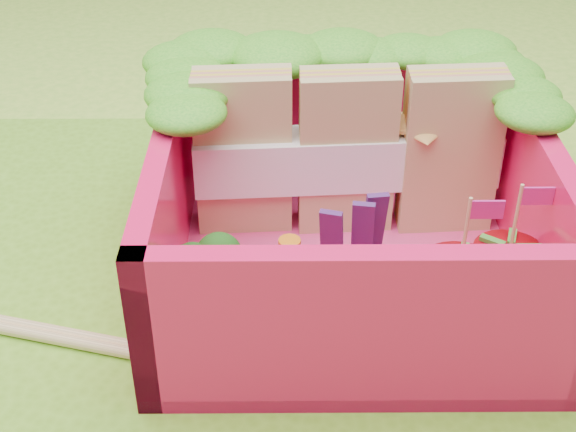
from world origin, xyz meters
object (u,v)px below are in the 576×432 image
(bento_box, at_px, (351,210))
(sandwich_stack, at_px, (348,153))
(strawberry_right, at_px, (505,277))
(strawberry_left, at_px, (456,296))
(broccoli, at_px, (194,271))

(bento_box, bearing_deg, sandwich_stack, 88.79)
(bento_box, xyz_separation_m, sandwich_stack, (0.01, 0.26, 0.07))
(strawberry_right, bearing_deg, bento_box, 153.49)
(sandwich_stack, height_order, strawberry_left, sandwich_stack)
(sandwich_stack, height_order, strawberry_right, sandwich_stack)
(sandwich_stack, bearing_deg, broccoli, -134.65)
(bento_box, relative_size, strawberry_right, 2.77)
(sandwich_stack, distance_m, broccoli, 0.75)
(strawberry_left, relative_size, strawberry_right, 1.05)
(broccoli, xyz_separation_m, strawberry_right, (0.99, 0.02, -0.04))
(bento_box, xyz_separation_m, strawberry_left, (0.30, -0.35, -0.09))
(strawberry_left, distance_m, strawberry_right, 0.21)
(bento_box, distance_m, strawberry_left, 0.47)
(bento_box, height_order, broccoli, bento_box)
(sandwich_stack, xyz_separation_m, strawberry_left, (0.30, -0.61, -0.16))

